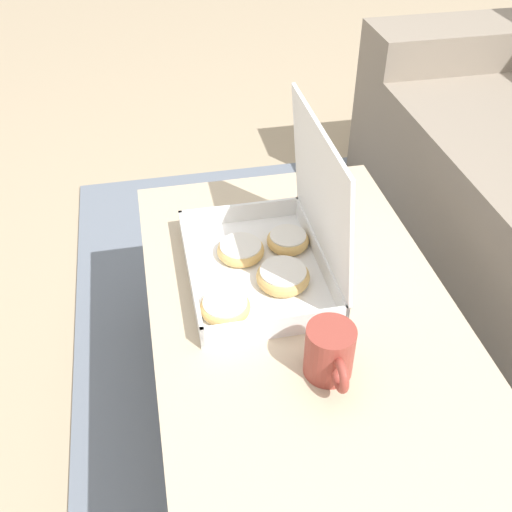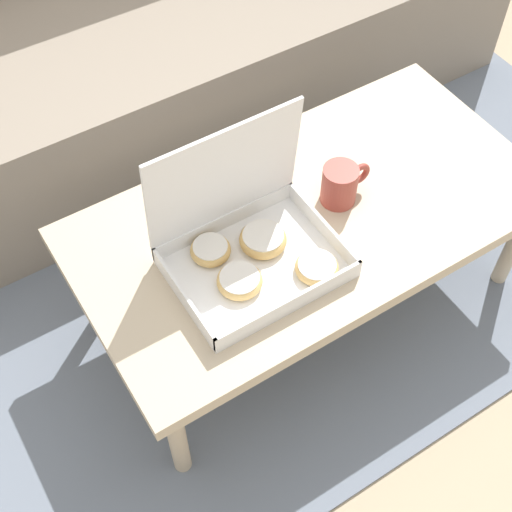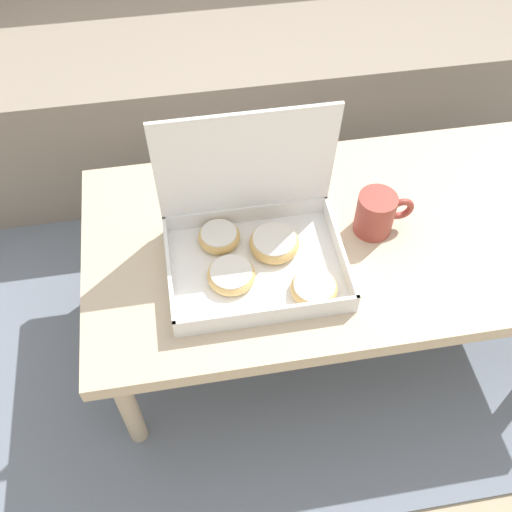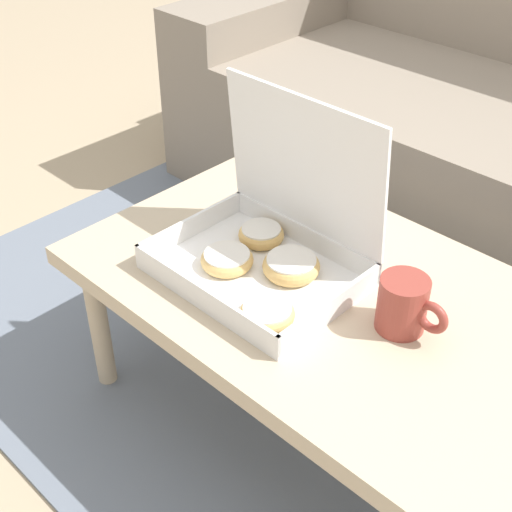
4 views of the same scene
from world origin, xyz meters
The scene contains 6 objects.
ground_plane centered at (0.00, 0.00, 0.00)m, with size 12.00×12.00×0.00m, color tan.
area_rug centered at (0.00, 0.30, 0.01)m, with size 2.54×1.98×0.01m, color slate.
couch centered at (0.00, 0.84, 0.33)m, with size 2.42×0.87×0.99m.
coffee_table centered at (0.00, -0.15, 0.36)m, with size 1.19×0.62×0.40m.
pastry_box centered at (-0.20, -0.19, 0.46)m, with size 0.39×0.29×0.34m.
coffee_mug centered at (0.08, -0.15, 0.45)m, with size 0.14×0.09×0.10m.
Camera 3 is at (-0.34, -1.01, 1.47)m, focal length 42.00 mm.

